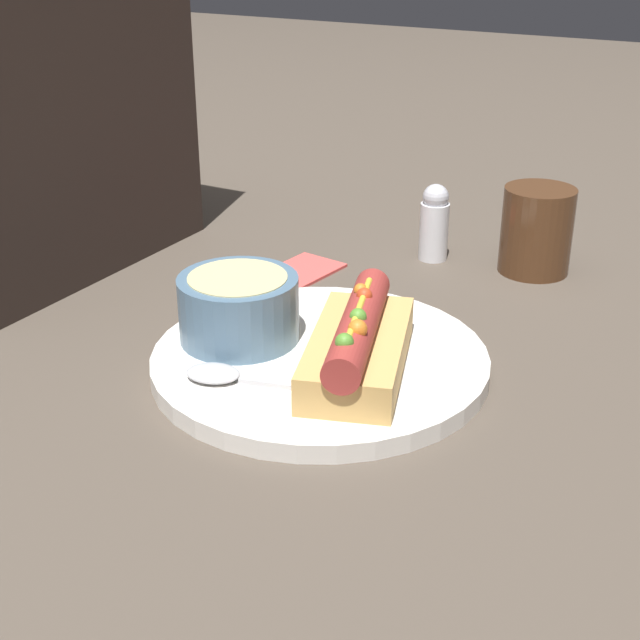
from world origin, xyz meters
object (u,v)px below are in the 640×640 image
Objects in this scene: hot_dog at (358,344)px; spoon at (233,376)px; drinking_glass at (537,230)px; salt_shaker at (434,222)px; seated_diner at (35,43)px; soup_bowl at (239,305)px.

hot_dog is 0.10m from spoon.
salt_shaker is at bearing 99.67° from drinking_glass.
spoon is 0.31× the size of seated_diner.
hot_dog reaches higher than spoon.
hot_dog is 1.73× the size of soup_bowl.
soup_bowl is 0.64× the size of spoon.
hot_dog is 0.11m from soup_bowl.
soup_bowl is 0.34m from seated_diner.
soup_bowl is 1.22× the size of salt_shaker.
salt_shaker is (0.28, 0.05, 0.00)m from hot_dog.
seated_diner is at bearing 72.91° from soup_bowl.
hot_dog is 0.43m from seated_diner.
drinking_glass is 0.10m from salt_shaker.
drinking_glass reaches higher than hot_dog.
seated_diner reaches higher than soup_bowl.
drinking_glass is 0.17× the size of seated_diner.
drinking_glass is (0.29, -0.16, -0.00)m from soup_bowl.
spoon is at bearing 111.61° from hot_dog.
hot_dog reaches higher than soup_bowl.
spoon is at bearing -115.34° from seated_diner.
hot_dog is 1.10× the size of spoon.
drinking_glass reaches higher than spoon.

